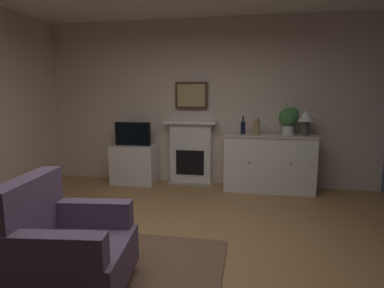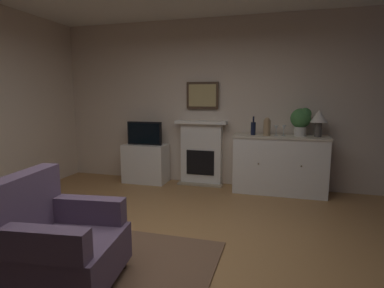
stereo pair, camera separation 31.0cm
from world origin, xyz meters
name	(u,v)px [view 1 (the left image)]	position (x,y,z in m)	size (l,w,h in m)	color
ground_plane	(163,267)	(0.00, 0.00, -0.05)	(5.71, 5.55, 0.10)	#9E7042
wall_rear	(205,103)	(0.00, 2.75, 1.39)	(5.71, 0.06, 2.79)	beige
area_rug	(66,279)	(-0.71, -0.42, 0.01)	(2.55, 1.84, 0.02)	brown
fireplace_unit	(191,153)	(-0.23, 2.62, 0.55)	(0.87, 0.30, 1.10)	white
framed_picture	(191,95)	(-0.23, 2.66, 1.52)	(0.55, 0.04, 0.45)	#473323
sideboard_cabinet	(269,163)	(1.07, 2.44, 0.46)	(1.43, 0.49, 0.91)	white
table_lamp	(306,117)	(1.60, 2.44, 1.19)	(0.26, 0.26, 0.40)	#4C4742
wine_bottle	(243,128)	(0.65, 2.44, 1.02)	(0.08, 0.08, 0.29)	black
wine_glass_left	(265,127)	(1.00, 2.41, 1.03)	(0.07, 0.07, 0.16)	silver
wine_glass_center	(273,127)	(1.11, 2.43, 1.03)	(0.07, 0.07, 0.16)	silver
vase_decorative	(256,126)	(0.86, 2.39, 1.05)	(0.11, 0.11, 0.28)	#9E7F5B
tv_cabinet	(134,164)	(-1.20, 2.46, 0.34)	(0.75, 0.42, 0.67)	white
tv_set	(133,134)	(-1.20, 2.43, 0.87)	(0.62, 0.07, 0.40)	black
potted_plant_small	(289,119)	(1.36, 2.49, 1.16)	(0.30, 0.30, 0.43)	beige
armchair	(65,248)	(-0.59, -0.58, 0.38)	(0.90, 0.86, 0.92)	#604C66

